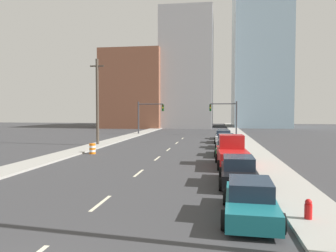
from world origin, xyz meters
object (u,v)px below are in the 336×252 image
object	(u,v)px
traffic_signal_left	(146,113)
traffic_barrel	(92,149)
traffic_signal_right	(228,113)
sedan_gray	(223,134)
utility_pole_left_mid	(97,101)
sedan_silver	(226,141)
fire_hydrant	(308,211)
sedan_white	(223,137)
sedan_black	(238,172)
pickup_truck_red	(232,154)
sedan_teal	(250,200)
sedan_green	(227,148)

from	to	relation	value
traffic_signal_left	traffic_barrel	size ratio (longest dim) A/B	5.80
traffic_signal_right	sedan_gray	distance (m)	7.61
utility_pole_left_mid	sedan_silver	distance (m)	15.02
traffic_barrel	fire_hydrant	bearing A→B (deg)	-49.08
sedan_gray	traffic_signal_left	bearing A→B (deg)	152.07
traffic_signal_left	utility_pole_left_mid	xyz separation A→B (m)	(-1.73, -18.21, 1.41)
sedan_white	sedan_gray	bearing A→B (deg)	90.08
traffic_signal_right	sedan_gray	bearing A→B (deg)	-97.19
traffic_signal_left	sedan_white	world-z (taller)	traffic_signal_left
utility_pole_left_mid	sedan_black	size ratio (longest dim) A/B	2.04
pickup_truck_red	sedan_silver	xyz separation A→B (m)	(-0.10, 11.79, -0.19)
fire_hydrant	sedan_gray	world-z (taller)	sedan_gray
traffic_signal_right	sedan_black	size ratio (longest dim) A/B	1.15
traffic_signal_left	sedan_silver	size ratio (longest dim) A/B	1.25
pickup_truck_red	sedan_white	bearing A→B (deg)	88.35
traffic_signal_left	traffic_signal_right	bearing A→B (deg)	0.00
pickup_truck_red	sedan_white	size ratio (longest dim) A/B	1.26
traffic_signal_left	sedan_teal	world-z (taller)	traffic_signal_left
traffic_barrel	sedan_gray	bearing A→B (deg)	56.77
sedan_black	sedan_white	xyz separation A→B (m)	(-0.31, 23.35, 0.01)
traffic_signal_left	traffic_signal_right	distance (m)	13.48
traffic_signal_right	sedan_white	bearing A→B (deg)	-94.27
traffic_barrel	sedan_black	xyz separation A→B (m)	(12.34, -10.83, 0.21)
sedan_black	sedan_green	bearing A→B (deg)	91.73
fire_hydrant	sedan_green	xyz separation A→B (m)	(-2.23, 17.30, 0.22)
sedan_green	sedan_gray	world-z (taller)	sedan_green
utility_pole_left_mid	sedan_black	distance (m)	23.60
traffic_signal_right	traffic_barrel	world-z (taller)	traffic_signal_right
sedan_teal	traffic_barrel	bearing A→B (deg)	129.80
traffic_barrel	sedan_silver	size ratio (longest dim) A/B	0.22
sedan_teal	sedan_silver	size ratio (longest dim) A/B	1.08
pickup_truck_red	sedan_green	bearing A→B (deg)	89.17
traffic_signal_left	fire_hydrant	world-z (taller)	traffic_signal_left
sedan_white	sedan_green	bearing A→B (deg)	-88.67
traffic_barrel	sedan_green	xyz separation A→B (m)	(12.11, 0.76, 0.16)
traffic_signal_left	sedan_teal	size ratio (longest dim) A/B	1.16
sedan_green	sedan_gray	distance (m)	17.74
sedan_green	utility_pole_left_mid	bearing A→B (deg)	157.81
traffic_signal_left	sedan_black	size ratio (longest dim) A/B	1.15
utility_pole_left_mid	sedan_white	xyz separation A→B (m)	(14.24, 5.28, -4.32)
traffic_signal_right	sedan_black	world-z (taller)	traffic_signal_right
traffic_barrel	sedan_green	size ratio (longest dim) A/B	0.20
traffic_signal_right	sedan_white	size ratio (longest dim) A/B	1.30
pickup_truck_red	sedan_silver	bearing A→B (deg)	88.03
traffic_signal_left	pickup_truck_red	distance (m)	33.05
fire_hydrant	sedan_teal	xyz separation A→B (m)	(-1.94, 0.28, 0.23)
sedan_teal	sedan_gray	world-z (taller)	sedan_teal
traffic_signal_left	sedan_green	size ratio (longest dim) A/B	1.15
utility_pole_left_mid	sedan_black	bearing A→B (deg)	-51.16
pickup_truck_red	sedan_green	distance (m)	5.69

